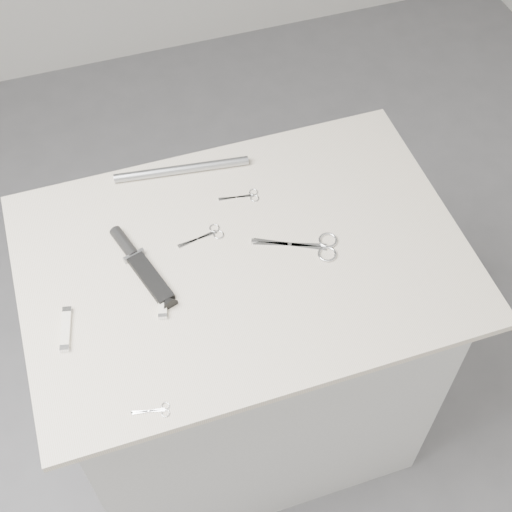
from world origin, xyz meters
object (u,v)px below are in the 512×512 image
object	(u,v)px
large_shears	(314,246)
pocket_knife_b	(163,304)
metal_rail	(182,169)
tiny_scissors	(156,411)
plinth	(246,357)
sheathed_knife	(138,262)
embroidery_scissors_b	(245,196)
embroidery_scissors_a	(208,235)
pocket_knife_a	(66,329)

from	to	relation	value
large_shears	pocket_knife_b	size ratio (longest dim) A/B	2.51
pocket_knife_b	metal_rail	size ratio (longest dim) A/B	0.23
metal_rail	pocket_knife_b	bearing A→B (deg)	-110.65
tiny_scissors	metal_rail	distance (m)	0.63
tiny_scissors	plinth	bearing A→B (deg)	60.08
large_shears	tiny_scissors	distance (m)	0.52
large_shears	sheathed_knife	size ratio (longest dim) A/B	0.81
embroidery_scissors_b	tiny_scissors	size ratio (longest dim) A/B	1.30
embroidery_scissors_a	sheathed_knife	world-z (taller)	sheathed_knife
pocket_knife_a	plinth	bearing A→B (deg)	-67.98
metal_rail	sheathed_knife	bearing A→B (deg)	-123.97
embroidery_scissors_a	pocket_knife_a	world-z (taller)	pocket_knife_a
plinth	embroidery_scissors_a	distance (m)	0.48
plinth	embroidery_scissors_a	size ratio (longest dim) A/B	8.19
embroidery_scissors_a	tiny_scissors	distance (m)	0.44
embroidery_scissors_a	embroidery_scissors_b	bearing A→B (deg)	26.68
large_shears	embroidery_scissors_b	world-z (taller)	large_shears
embroidery_scissors_a	embroidery_scissors_b	xyz separation A→B (m)	(0.12, 0.09, -0.00)
large_shears	tiny_scissors	size ratio (longest dim) A/B	2.55
pocket_knife_a	pocket_knife_b	size ratio (longest dim) A/B	1.42
tiny_scissors	pocket_knife_a	size ratio (longest dim) A/B	0.70
embroidery_scissors_b	metal_rail	xyz separation A→B (m)	(-0.12, 0.12, 0.01)
plinth	pocket_knife_b	world-z (taller)	pocket_knife_b
sheathed_knife	pocket_knife_b	distance (m)	0.13
large_shears	embroidery_scissors_a	xyz separation A→B (m)	(-0.22, 0.11, -0.00)
plinth	tiny_scissors	distance (m)	0.62
embroidery_scissors_a	metal_rail	world-z (taller)	metal_rail
large_shears	sheathed_knife	bearing A→B (deg)	-167.13
plinth	large_shears	distance (m)	0.50
pocket_knife_b	metal_rail	world-z (taller)	metal_rail
sheathed_knife	pocket_knife_b	xyz separation A→B (m)	(0.03, -0.12, -0.00)
plinth	sheathed_knife	distance (m)	0.53
large_shears	tiny_scissors	bearing A→B (deg)	-123.21
pocket_knife_a	metal_rail	bearing A→B (deg)	-31.06
tiny_scissors	sheathed_knife	distance (m)	0.36
sheathed_knife	pocket_knife_a	size ratio (longest dim) A/B	2.20
pocket_knife_a	pocket_knife_b	world-z (taller)	pocket_knife_a
embroidery_scissors_b	large_shears	bearing A→B (deg)	-53.05
embroidery_scissors_a	pocket_knife_a	size ratio (longest dim) A/B	1.02
plinth	pocket_knife_b	distance (m)	0.52
tiny_scissors	pocket_knife_b	distance (m)	0.24
embroidery_scissors_b	pocket_knife_a	distance (m)	0.52
large_shears	embroidery_scissors_b	bearing A→B (deg)	141.96
embroidery_scissors_b	pocket_knife_b	xyz separation A→B (m)	(-0.26, -0.24, 0.00)
embroidery_scissors_a	sheathed_knife	size ratio (longest dim) A/B	0.47
pocket_knife_a	pocket_knife_b	distance (m)	0.21
embroidery_scissors_b	embroidery_scissors_a	bearing A→B (deg)	-134.91
sheathed_knife	pocket_knife_a	distance (m)	0.22
pocket_knife_b	plinth	bearing A→B (deg)	-57.22
metal_rail	tiny_scissors	bearing A→B (deg)	-109.17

